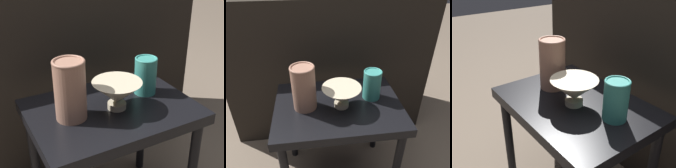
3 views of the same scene
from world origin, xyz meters
The scene contains 5 objects.
table centered at (0.00, 0.00, 0.42)m, with size 0.56×0.41×0.49m.
couch_backdrop centered at (0.00, 0.57, 0.44)m, with size 1.22×0.50×0.88m.
bowl centered at (0.01, -0.02, 0.55)m, with size 0.17×0.17×0.10m.
vase_textured_left centered at (-0.15, 0.00, 0.60)m, with size 0.10×0.10×0.20m.
vase_colorful_right centered at (0.16, 0.03, 0.56)m, with size 0.08×0.08×0.14m.
Camera 1 is at (-0.44, -0.81, 1.04)m, focal length 50.00 mm.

